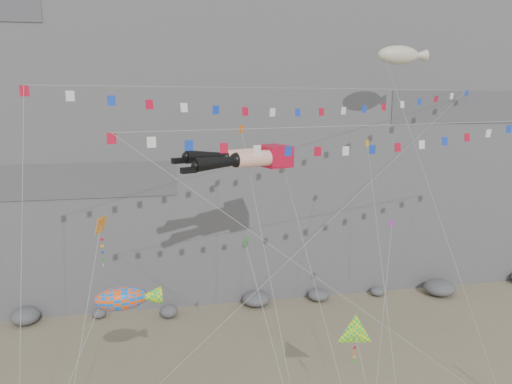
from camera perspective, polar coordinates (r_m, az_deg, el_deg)
cliff at (r=58.47m, az=-2.92°, el=16.73°), size 80.00×28.00×50.00m
talus_boulders at (r=47.13m, az=0.04°, el=-12.14°), size 60.00×3.00×1.20m
legs_kite at (r=33.30m, az=-1.20°, el=3.90°), size 8.46×17.04×21.59m
flag_banner_upper at (r=36.29m, az=6.20°, el=11.66°), size 35.00×20.96×29.57m
flag_banner_lower at (r=30.78m, az=11.84°, el=7.38°), size 28.31×8.65×20.13m
harlequin_kite at (r=27.76m, az=-17.32°, el=-3.68°), size 3.27×5.95×13.55m
fish_windsock at (r=27.71m, az=-15.19°, el=-11.68°), size 6.87×4.54×10.47m
delta_kite at (r=29.45m, az=11.31°, el=-15.67°), size 2.27×7.05×8.90m
blimp_windsock at (r=42.50m, az=15.97°, el=14.76°), size 4.59×14.81×26.17m
small_kite_a at (r=35.63m, az=-1.60°, el=6.72°), size 1.60×15.50×22.32m
small_kite_b at (r=35.07m, az=15.22°, el=-4.11°), size 7.00×12.08×16.82m
small_kite_c at (r=28.17m, az=-1.10°, el=-6.33°), size 2.51×8.95×13.92m
small_kite_d at (r=37.33m, az=12.67°, el=4.75°), size 4.39×15.91×22.15m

